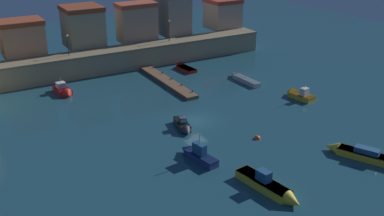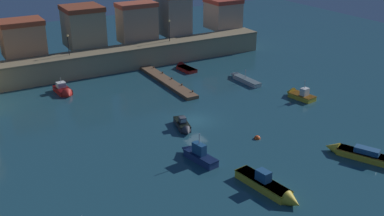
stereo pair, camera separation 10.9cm
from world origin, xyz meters
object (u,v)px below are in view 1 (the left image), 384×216
(quay_lamp_1, at_px, (169,27))
(moored_boat_1, at_px, (183,68))
(moored_boat_4, at_px, (183,126))
(mooring_buoy_0, at_px, (257,139))
(quay_lamp_0, at_px, (68,41))
(moored_boat_2, at_px, (197,154))
(moored_boat_8, at_px, (64,91))
(moored_boat_5, at_px, (298,95))
(moored_boat_6, at_px, (270,187))
(moored_boat_3, at_px, (359,154))
(moored_boat_7, at_px, (242,79))

(quay_lamp_1, relative_size, moored_boat_1, 0.74)
(moored_boat_4, xyz_separation_m, mooring_buoy_0, (5.81, -6.11, -0.42))
(quay_lamp_0, distance_m, moored_boat_1, 17.85)
(moored_boat_2, bearing_deg, moored_boat_8, 4.54)
(moored_boat_4, distance_m, mooring_buoy_0, 8.44)
(moored_boat_5, height_order, moored_boat_6, moored_boat_5)
(moored_boat_3, bearing_deg, moored_boat_4, 13.17)
(moored_boat_1, bearing_deg, quay_lamp_0, 67.45)
(moored_boat_8, bearing_deg, quay_lamp_0, 151.76)
(moored_boat_3, relative_size, mooring_buoy_0, 10.14)
(moored_boat_1, distance_m, moored_boat_6, 35.96)
(moored_boat_2, bearing_deg, moored_boat_1, -36.20)
(quay_lamp_1, relative_size, moored_boat_7, 0.52)
(moored_boat_6, bearing_deg, moored_boat_4, 173.32)
(quay_lamp_0, relative_size, moored_boat_3, 0.42)
(moored_boat_5, height_order, mooring_buoy_0, moored_boat_5)
(moored_boat_2, distance_m, moored_boat_6, 8.70)
(moored_boat_2, bearing_deg, mooring_buoy_0, -94.85)
(quay_lamp_0, bearing_deg, moored_boat_1, -17.10)
(moored_boat_3, relative_size, moored_boat_6, 1.00)
(quay_lamp_0, xyz_separation_m, moored_boat_5, (23.69, -23.29, -5.02))
(moored_boat_1, distance_m, moored_boat_8, 19.30)
(quay_lamp_0, height_order, moored_boat_2, quay_lamp_0)
(moored_boat_4, xyz_separation_m, moored_boat_5, (17.92, 1.04, 0.01))
(moored_boat_2, relative_size, moored_boat_6, 0.71)
(moored_boat_6, xyz_separation_m, mooring_buoy_0, (5.46, 9.07, -0.50))
(moored_boat_3, relative_size, moored_boat_7, 1.09)
(moored_boat_3, xyz_separation_m, moored_boat_6, (-11.67, -0.57, 0.03))
(moored_boat_6, distance_m, moored_boat_7, 29.62)
(quay_lamp_0, relative_size, mooring_buoy_0, 4.30)
(moored_boat_5, relative_size, mooring_buoy_0, 6.31)
(moored_boat_3, distance_m, moored_boat_4, 18.92)
(quay_lamp_0, bearing_deg, moored_boat_8, -113.96)
(moored_boat_6, bearing_deg, moored_boat_7, 141.28)
(moored_boat_5, bearing_deg, moored_boat_6, 122.79)
(moored_boat_2, relative_size, moored_boat_7, 0.78)
(moored_boat_3, height_order, moored_boat_5, moored_boat_5)
(quay_lamp_0, bearing_deg, quay_lamp_1, 0.00)
(moored_boat_3, relative_size, moored_boat_5, 1.61)
(quay_lamp_1, distance_m, moored_boat_7, 15.76)
(moored_boat_2, relative_size, mooring_buoy_0, 7.25)
(moored_boat_1, xyz_separation_m, moored_boat_5, (7.36, -18.27, 0.16))
(moored_boat_3, distance_m, moored_boat_6, 11.69)
(moored_boat_7, height_order, moored_boat_8, moored_boat_8)
(moored_boat_2, bearing_deg, quay_lamp_1, -32.77)
(moored_boat_5, relative_size, moored_boat_8, 1.02)
(moored_boat_8, bearing_deg, moored_boat_6, 11.05)
(moored_boat_7, bearing_deg, mooring_buoy_0, 147.38)
(moored_boat_5, xyz_separation_m, moored_boat_7, (-2.44, 9.25, -0.11))
(moored_boat_4, bearing_deg, quay_lamp_1, 169.34)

